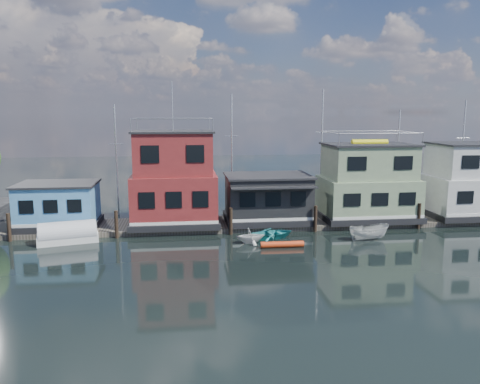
{
  "coord_description": "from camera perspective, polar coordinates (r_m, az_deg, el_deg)",
  "views": [
    {
      "loc": [
        -7.68,
        -27.29,
        9.76
      ],
      "look_at": [
        -2.91,
        12.0,
        3.0
      ],
      "focal_mm": 35.0,
      "sensor_mm": 36.0,
      "label": 1
    }
  ],
  "objects": [
    {
      "name": "dock",
      "position": [
        41.15,
        4.04,
        -3.76
      ],
      "size": [
        48.0,
        5.0,
        0.4
      ],
      "primitive_type": "cube",
      "color": "#595147",
      "rests_on": "ground"
    },
    {
      "name": "background_masts",
      "position": [
        47.15,
        8.43,
        4.47
      ],
      "size": [
        36.4,
        0.16,
        12.0
      ],
      "color": "silver",
      "rests_on": "ground"
    },
    {
      "name": "dinghy_teal",
      "position": [
        36.95,
        4.02,
        -5.08
      ],
      "size": [
        3.91,
        3.22,
        0.7
      ],
      "primitive_type": "imported",
      "rotation": [
        0.0,
        0.0,
        1.84
      ],
      "color": "teal",
      "rests_on": "ground"
    },
    {
      "name": "dinghy_white",
      "position": [
        35.37,
        1.25,
        -5.34
      ],
      "size": [
        2.42,
        2.15,
        1.17
      ],
      "primitive_type": "imported",
      "rotation": [
        0.0,
        0.0,
        1.68
      ],
      "color": "silver",
      "rests_on": "ground"
    },
    {
      "name": "ground",
      "position": [
        29.98,
        8.43,
        -9.41
      ],
      "size": [
        160.0,
        160.0,
        0.0
      ],
      "primitive_type": "plane",
      "color": "black",
      "rests_on": "ground"
    },
    {
      "name": "pilings",
      "position": [
        38.21,
        4.36,
        -3.43
      ],
      "size": [
        42.28,
        0.28,
        2.2
      ],
      "color": "#2D2116",
      "rests_on": "ground"
    },
    {
      "name": "houseboat_white",
      "position": [
        47.62,
        26.52,
        1.16
      ],
      "size": [
        8.4,
        5.9,
        6.66
      ],
      "color": "black",
      "rests_on": "dock"
    },
    {
      "name": "tarp_runabout",
      "position": [
        37.83,
        -20.26,
        -4.84
      ],
      "size": [
        4.62,
        2.72,
        1.76
      ],
      "rotation": [
        0.0,
        0.0,
        0.25
      ],
      "color": "silver",
      "rests_on": "ground"
    },
    {
      "name": "houseboat_green",
      "position": [
        42.94,
        15.3,
        1.03
      ],
      "size": [
        8.4,
        5.9,
        7.03
      ],
      "color": "black",
      "rests_on": "dock"
    },
    {
      "name": "red_kayak",
      "position": [
        34.5,
        5.17,
        -6.38
      ],
      "size": [
        3.17,
        0.53,
        0.46
      ],
      "primitive_type": "cylinder",
      "rotation": [
        0.0,
        1.57,
        -0.02
      ],
      "color": "red",
      "rests_on": "ground"
    },
    {
      "name": "motorboat",
      "position": [
        37.57,
        15.45,
        -4.75
      ],
      "size": [
        3.21,
        1.24,
        1.23
      ],
      "primitive_type": "imported",
      "rotation": [
        0.0,
        0.0,
        1.58
      ],
      "color": "silver",
      "rests_on": "ground"
    },
    {
      "name": "houseboat_blue",
      "position": [
        41.32,
        -21.26,
        -1.51
      ],
      "size": [
        6.4,
        4.9,
        3.66
      ],
      "color": "black",
      "rests_on": "dock"
    },
    {
      "name": "houseboat_dark",
      "position": [
        40.59,
        3.39,
        -0.75
      ],
      "size": [
        7.4,
        6.1,
        4.06
      ],
      "color": "black",
      "rests_on": "dock"
    },
    {
      "name": "houseboat_red",
      "position": [
        39.7,
        -8.03,
        1.41
      ],
      "size": [
        7.4,
        5.9,
        11.86
      ],
      "color": "black",
      "rests_on": "dock"
    }
  ]
}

